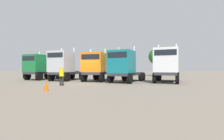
{
  "coord_description": "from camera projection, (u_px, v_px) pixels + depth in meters",
  "views": [
    {
      "loc": [
        7.92,
        -15.44,
        1.55
      ],
      "look_at": [
        1.85,
        3.72,
        1.36
      ],
      "focal_mm": 26.1,
      "sensor_mm": 36.0,
      "label": 1
    }
  ],
  "objects": [
    {
      "name": "ground",
      "position": [
        85.0,
        83.0,
        17.12
      ],
      "size": [
        200.0,
        200.0,
        0.0
      ],
      "primitive_type": "plane",
      "color": "gray"
    },
    {
      "name": "semi_truck_green",
      "position": [
        40.0,
        67.0,
        22.49
      ],
      "size": [
        3.05,
        6.16,
        3.99
      ],
      "rotation": [
        0.0,
        0.0,
        -1.66
      ],
      "color": "#333338",
      "rests_on": "ground"
    },
    {
      "name": "semi_truck_silver",
      "position": [
        64.0,
        66.0,
        20.73
      ],
      "size": [
        2.59,
        6.09,
        4.26
      ],
      "rotation": [
        0.0,
        0.0,
        -1.58
      ],
      "color": "#333338",
      "rests_on": "ground"
    },
    {
      "name": "semi_truck_orange",
      "position": [
        96.0,
        67.0,
        19.68
      ],
      "size": [
        2.85,
        6.33,
        3.97
      ],
      "rotation": [
        0.0,
        0.0,
        -1.52
      ],
      "color": "#333338",
      "rests_on": "ground"
    },
    {
      "name": "semi_truck_teal",
      "position": [
        124.0,
        66.0,
        18.06
      ],
      "size": [
        3.41,
        6.68,
        4.06
      ],
      "rotation": [
        0.0,
        0.0,
        -1.71
      ],
      "color": "#333338",
      "rests_on": "ground"
    },
    {
      "name": "semi_truck_white",
      "position": [
        167.0,
        65.0,
        17.64
      ],
      "size": [
        3.05,
        6.19,
        4.27
      ],
      "rotation": [
        0.0,
        0.0,
        -1.66
      ],
      "color": "#333338",
      "rests_on": "ground"
    },
    {
      "name": "visitor_in_hivis",
      "position": [
        62.0,
        74.0,
        14.66
      ],
      "size": [
        0.47,
        0.47,
        1.76
      ],
      "rotation": [
        0.0,
        0.0,
        1.37
      ],
      "color": "black",
      "rests_on": "ground"
    },
    {
      "name": "traffic_cone_near",
      "position": [
        46.0,
        86.0,
        11.06
      ],
      "size": [
        0.36,
        0.36,
        0.71
      ],
      "primitive_type": "cone",
      "color": "#F2590C",
      "rests_on": "ground"
    },
    {
      "name": "oak_far_left",
      "position": [
        103.0,
        59.0,
        39.28
      ],
      "size": [
        2.83,
        2.83,
        5.34
      ],
      "color": "#4C3823",
      "rests_on": "ground"
    },
    {
      "name": "oak_far_centre",
      "position": [
        120.0,
        58.0,
        37.01
      ],
      "size": [
        2.99,
        2.99,
        5.38
      ],
      "color": "#4C3823",
      "rests_on": "ground"
    },
    {
      "name": "oak_far_right",
      "position": [
        157.0,
        57.0,
        33.45
      ],
      "size": [
        3.35,
        3.35,
        5.71
      ],
      "color": "#4C3823",
      "rests_on": "ground"
    }
  ]
}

